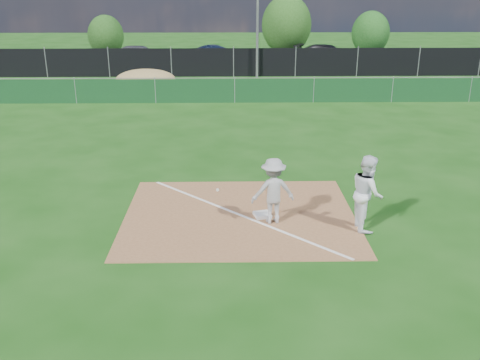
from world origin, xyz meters
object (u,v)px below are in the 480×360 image
Objects in this scene: runner at (367,192)px; car_right at (328,55)px; play_at_first at (273,191)px; car_mid at (219,55)px; car_left at (140,55)px; tree_left at (106,36)px; tree_right at (371,33)px; tree_mid at (287,25)px; light_pole at (258,12)px; first_base at (262,215)px.

car_right is at bearing -8.70° from runner.
car_mid is (-1.90, 27.90, -0.17)m from play_at_first.
car_left is 1.06× the size of car_mid.
tree_right is (21.37, 0.50, 0.13)m from tree_left.
tree_mid reaches higher than runner.
light_pole is at bearing -117.88° from car_left.
runner is 33.26m from tree_mid.
tree_left is (-11.64, 9.63, -2.28)m from light_pole.
car_right is at bearing -13.57° from tree_left.
play_at_first is 28.31m from car_right.
tree_mid is at bearing 4.22° from tree_left.
light_pole is 15.28m from tree_left.
tree_right is (10.64, 31.93, 1.79)m from first_base.
car_left is (-7.40, 27.13, 0.70)m from first_base.
runner is at bearing -85.92° from light_pole.
runner is at bearing -155.59° from car_left.
car_left reaches higher than car_right.
first_base is 2.75m from runner.
tree_left is 21.37m from tree_right.
car_mid is at bearing 93.45° from first_base.
car_left is 12.57m from tree_mid.
car_mid is (-1.66, 27.57, 0.63)m from first_base.
play_at_first is at bearing -96.24° from tree_mid.
tree_right is (10.40, 32.26, 0.99)m from play_at_first.
tree_right is at bearing 1.34° from tree_left.
play_at_first is 0.41× the size of car_right.
car_mid reaches higher than first_base.
tree_left is (-17.13, 4.13, 1.01)m from car_right.
tree_right is (4.24, 4.63, 1.14)m from car_right.
car_left reaches higher than first_base.
tree_left is at bearing -175.78° from tree_mid.
light_pole reaches higher than tree_mid.
tree_mid is at bearing -59.64° from car_left.
tree_mid reaches higher than car_mid.
tree_right is (18.04, 4.80, 1.09)m from car_left.
tree_left is (-13.24, 32.12, 0.78)m from runner.
car_left is 0.91× the size of car_right.
light_pole is at bearing -105.25° from tree_mid.
play_at_first is at bearing -107.87° from tree_right.
play_at_first is at bearing 167.05° from car_mid.
car_right is at bearing 76.80° from first_base.
car_mid is at bearing 7.62° from runner.
car_mid is at bearing 93.90° from play_at_first.
first_base is at bearing 73.78° from runner.
car_right is (8.06, -0.27, 0.02)m from car_mid.
light_pole is 19.78× the size of first_base.
tree_left is at bearing 109.05° from play_at_first.
tree_right is at bearing 46.16° from light_pole.
car_left is 1.22× the size of tree_right.
car_mid is at bearing -138.04° from tree_mid.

